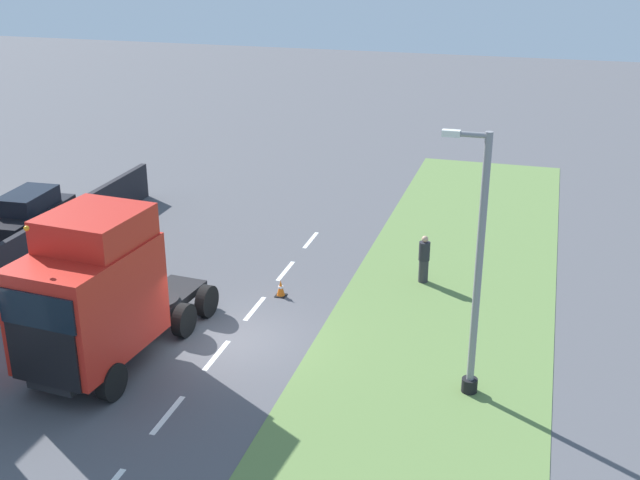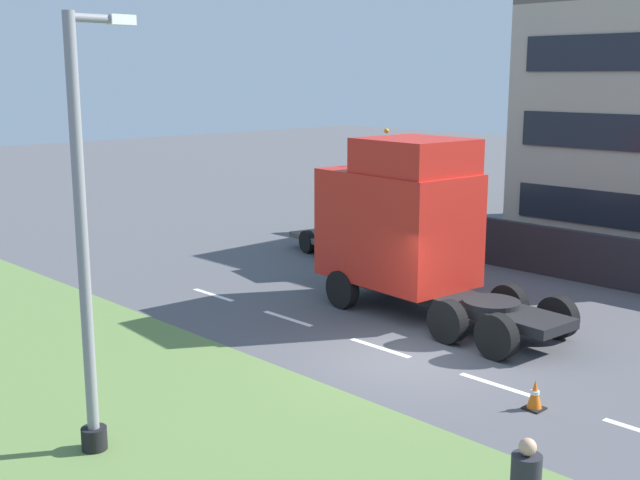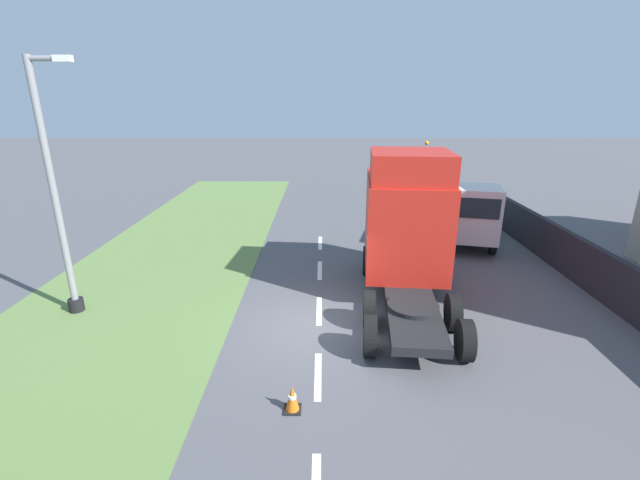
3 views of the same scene
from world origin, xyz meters
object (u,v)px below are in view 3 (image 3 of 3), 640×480
object	(u,v)px
lorry_cab	(406,222)
lamp_post	(59,208)
flatbed_truck	(468,216)
traffic_cone_lead	(292,398)

from	to	relation	value
lorry_cab	lamp_post	distance (m)	10.23
lorry_cab	flatbed_truck	bearing A→B (deg)	54.96
flatbed_truck	traffic_cone_lead	bearing A→B (deg)	69.42
lamp_post	traffic_cone_lead	distance (m)	8.52
traffic_cone_lead	lorry_cab	bearing A→B (deg)	61.09
lamp_post	traffic_cone_lead	xyz separation A→B (m)	(6.76, -4.29, -2.93)
lorry_cab	traffic_cone_lead	world-z (taller)	lorry_cab
flatbed_truck	lamp_post	size ratio (longest dim) A/B	0.79
lorry_cab	traffic_cone_lead	xyz separation A→B (m)	(-3.30, -5.97, -2.04)
lorry_cab	flatbed_truck	xyz separation A→B (m)	(3.41, 4.06, -0.87)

